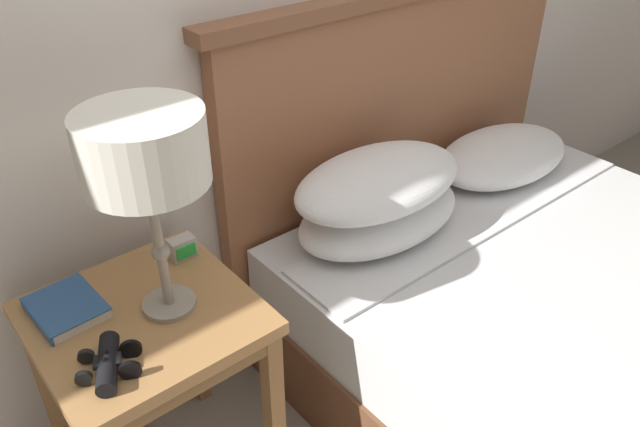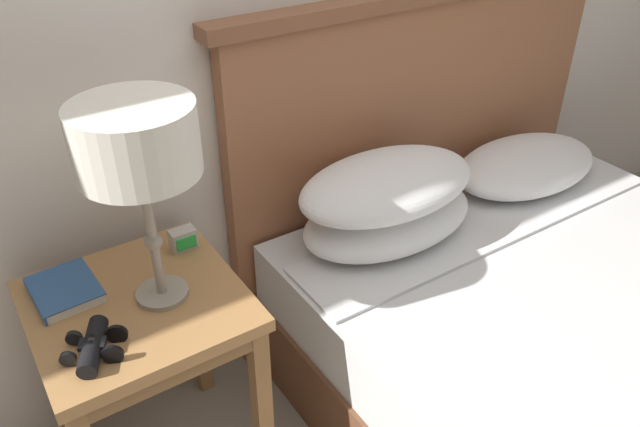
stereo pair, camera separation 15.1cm
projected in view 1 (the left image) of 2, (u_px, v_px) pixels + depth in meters
The scene contains 6 objects.
nightstand at pixel (148, 342), 1.56m from camera, with size 0.51×0.50×0.64m.
bed at pixel (563, 323), 1.97m from camera, with size 1.59×1.78×1.20m.
table_lamp at pixel (144, 154), 1.30m from camera, with size 0.27×0.27×0.51m.
book_on_nightstand at pixel (65, 308), 1.50m from camera, with size 0.16×0.19×0.03m.
binoculars_pair at pixel (109, 363), 1.34m from camera, with size 0.16×0.16×0.05m.
alarm_clock at pixel (182, 248), 1.68m from camera, with size 0.07×0.05×0.06m.
Camera 1 is at (-1.00, -0.57, 1.67)m, focal length 35.00 mm.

